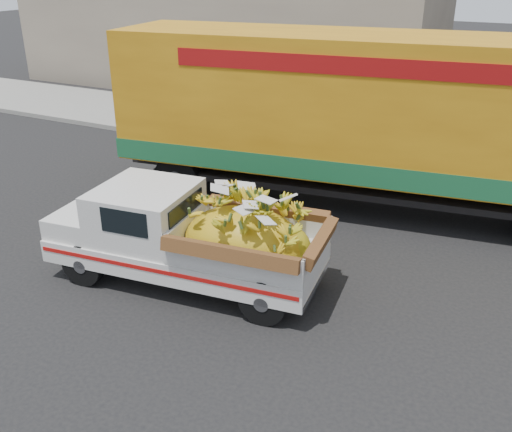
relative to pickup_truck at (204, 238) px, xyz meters
The scene contains 6 objects.
ground 0.94m from the pickup_truck, 167.16° to the left, with size 100.00×100.00×0.00m, color black.
curb 7.09m from the pickup_truck, 92.49° to the left, with size 60.00×0.25×0.15m, color gray.
sidewalk 9.18m from the pickup_truck, 91.92° to the left, with size 60.00×4.00×0.14m, color gray.
building_left 17.25m from the pickup_truck, 118.92° to the left, with size 18.00×6.00×5.00m, color gray.
pickup_truck is the anchor object (origin of this frame).
semi_trailer 5.07m from the pickup_truck, 69.05° to the left, with size 12.05×4.12×3.80m.
Camera 1 is at (5.03, -7.30, 5.18)m, focal length 40.00 mm.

